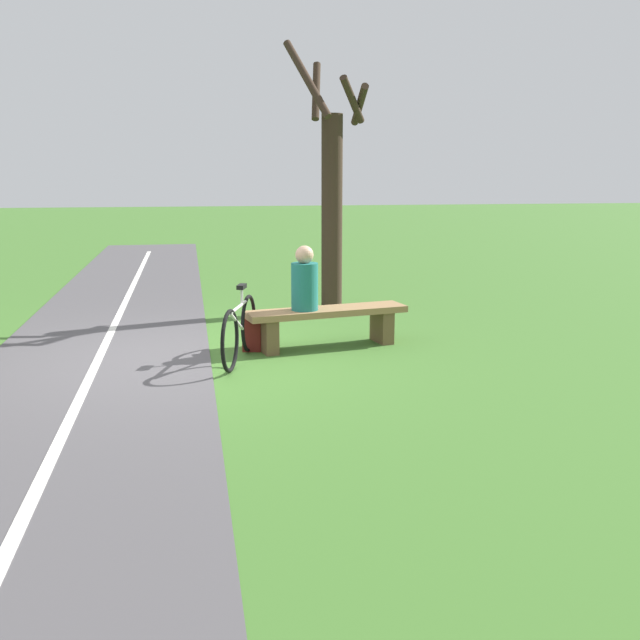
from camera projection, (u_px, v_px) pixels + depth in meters
ground_plane at (175, 358)px, 8.49m from camera, size 80.00×80.00×0.00m
paved_path at (22, 522)px, 4.49m from camera, size 2.80×36.01×0.02m
path_centre_line at (21, 521)px, 4.48m from camera, size 0.28×32.00×0.00m
bench at (327, 320)px, 8.98m from camera, size 2.10×0.84×0.50m
person_seated at (305, 282)px, 8.78m from camera, size 0.39×0.39×0.80m
bicycle at (240, 330)px, 8.30m from camera, size 0.52×1.60×0.88m
backpack at (253, 333)px, 8.90m from camera, size 0.31×0.37×0.42m
tree_near_bench at (332, 197)px, 11.15m from camera, size 1.27×1.17×4.12m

